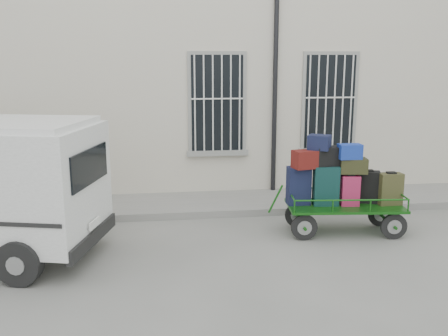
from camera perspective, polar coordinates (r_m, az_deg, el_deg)
ground at (r=9.30m, az=3.91°, el=-8.15°), size 80.00×80.00×0.00m
building at (r=14.14m, az=-0.38°, el=11.31°), size 24.00×5.15×6.00m
sidewalk at (r=11.33m, az=1.72°, el=-3.95°), size 24.00×1.70×0.15m
luggage_cart at (r=9.61m, az=13.02°, el=-1.97°), size 2.57×1.18×1.88m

